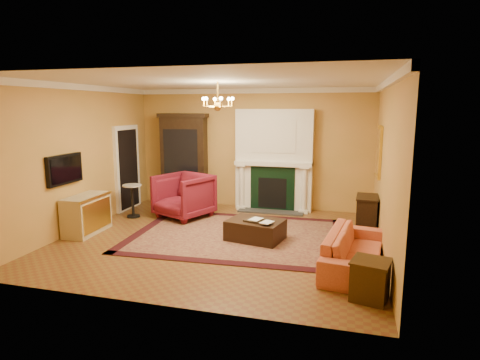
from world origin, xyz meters
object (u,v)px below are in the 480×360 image
at_px(china_cabinet, 185,162).
at_px(wingback_armchair, 184,194).
at_px(coral_sofa, 354,244).
at_px(end_table, 370,281).
at_px(commode, 87,214).
at_px(console_table, 366,216).
at_px(pedestal_table, 133,198).
at_px(leather_ottoman, 255,230).

xyz_separation_m(china_cabinet, wingback_armchair, (0.46, -1.20, -0.58)).
distance_m(coral_sofa, end_table, 1.10).
distance_m(wingback_armchair, end_table, 5.10).
xyz_separation_m(commode, console_table, (5.51, 1.39, -0.01)).
relative_size(wingback_armchair, commode, 1.07).
xyz_separation_m(china_cabinet, pedestal_table, (-0.70, -1.50, -0.69)).
distance_m(wingback_armchair, commode, 2.17).
relative_size(end_table, leather_ottoman, 0.51).
bearing_deg(china_cabinet, coral_sofa, -44.25).
bearing_deg(leather_ottoman, end_table, -32.98).
bearing_deg(console_table, wingback_armchair, -179.84).
relative_size(china_cabinet, leather_ottoman, 2.23).
bearing_deg(commode, console_table, 12.44).
height_order(coral_sofa, end_table, coral_sofa).
bearing_deg(coral_sofa, commode, 92.55).
height_order(pedestal_table, leather_ottoman, pedestal_table).
relative_size(wingback_armchair, end_table, 2.16).
xyz_separation_m(pedestal_table, coral_sofa, (4.96, -1.78, -0.06)).
bearing_deg(coral_sofa, leather_ottoman, 70.90).
bearing_deg(end_table, coral_sofa, 100.51).
bearing_deg(leather_ottoman, coral_sofa, -15.18).
relative_size(wingback_armchair, leather_ottoman, 1.10).
height_order(china_cabinet, wingback_armchair, china_cabinet).
height_order(wingback_armchair, pedestal_table, wingback_armchair).
bearing_deg(console_table, leather_ottoman, -152.39).
bearing_deg(pedestal_table, wingback_armchair, 14.31).
bearing_deg(end_table, pedestal_table, 151.02).
xyz_separation_m(wingback_armchair, pedestal_table, (-1.16, -0.30, -0.11)).
distance_m(pedestal_table, end_table, 5.90).
xyz_separation_m(wingback_armchair, coral_sofa, (3.80, -2.08, -0.17)).
relative_size(china_cabinet, commode, 2.18).
distance_m(pedestal_table, commode, 1.35).
distance_m(pedestal_table, console_table, 5.22).
height_order(china_cabinet, commode, china_cabinet).
bearing_deg(china_cabinet, leather_ottoman, -50.74).
distance_m(commode, end_table, 5.67).
distance_m(china_cabinet, pedestal_table, 1.79).
relative_size(pedestal_table, end_table, 1.49).
xyz_separation_m(coral_sofa, leather_ottoman, (-1.82, 0.92, -0.19)).
relative_size(commode, end_table, 2.01).
relative_size(commode, leather_ottoman, 1.02).
bearing_deg(pedestal_table, leather_ottoman, -15.43).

